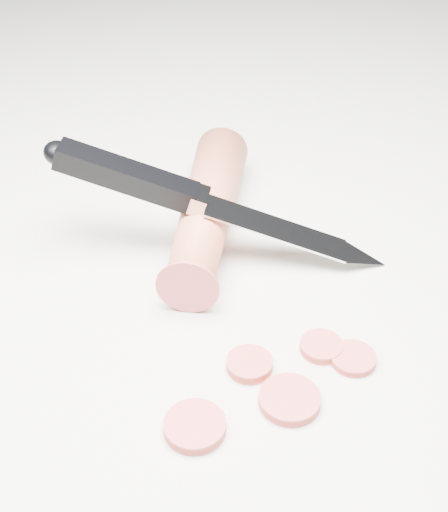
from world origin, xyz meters
TOP-DOWN VIEW (x-y plane):
  - ground at (0.00, 0.00)m, footprint 2.40×2.40m
  - carrot at (0.06, 0.07)m, footprint 0.16×0.16m
  - carrot_slice_0 at (-0.00, -0.07)m, footprint 0.03×0.03m
  - carrot_slice_1 at (0.05, -0.08)m, footprint 0.03×0.03m
  - carrot_slice_2 at (0.00, -0.10)m, footprint 0.04×0.04m
  - carrot_slice_3 at (-0.06, -0.09)m, footprint 0.04×0.04m
  - carrot_slice_4 at (0.06, -0.10)m, footprint 0.03×0.03m
  - kitchen_knife at (0.05, 0.05)m, footprint 0.21×0.20m

SIDE VIEW (x-z plane):
  - ground at x=0.00m, z-range 0.00..0.00m
  - carrot_slice_4 at x=0.06m, z-range 0.00..0.01m
  - carrot_slice_1 at x=0.05m, z-range 0.00..0.01m
  - carrot_slice_2 at x=0.00m, z-range 0.00..0.01m
  - carrot_slice_0 at x=0.00m, z-range 0.00..0.01m
  - carrot_slice_3 at x=-0.06m, z-range 0.00..0.01m
  - carrot at x=0.06m, z-range 0.00..0.04m
  - kitchen_knife at x=0.05m, z-range 0.00..0.09m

